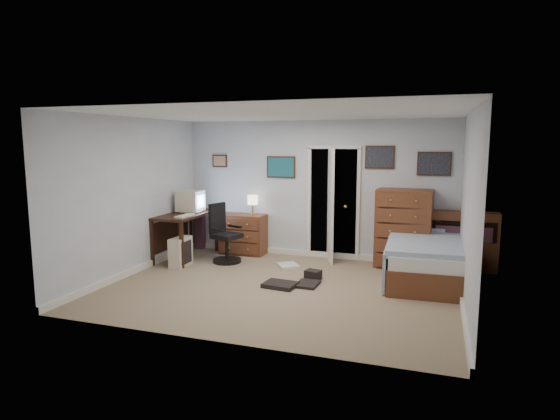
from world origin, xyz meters
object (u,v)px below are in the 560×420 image
at_px(tall_dresser, 404,228).
at_px(bed, 425,258).
at_px(low_dresser, 243,234).
at_px(office_chair, 224,240).
at_px(computer_desk, 181,223).

xyz_separation_m(tall_dresser, bed, (0.37, -0.64, -0.33)).
bearing_deg(low_dresser, bed, -10.87).
xyz_separation_m(office_chair, low_dresser, (0.07, 0.68, -0.02)).
distance_m(low_dresser, bed, 3.39).
distance_m(tall_dresser, bed, 0.82).
bearing_deg(computer_desk, bed, -1.18).
bearing_deg(tall_dresser, low_dresser, -177.09).
height_order(computer_desk, low_dresser, computer_desk).
distance_m(computer_desk, bed, 4.29).
distance_m(computer_desk, office_chair, 0.92).
height_order(computer_desk, bed, computer_desk).
bearing_deg(office_chair, computer_desk, -166.96).
height_order(office_chair, tall_dresser, tall_dresser).
height_order(office_chair, low_dresser, office_chair).
relative_size(office_chair, low_dresser, 1.22).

